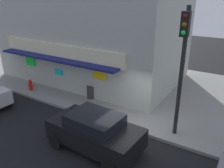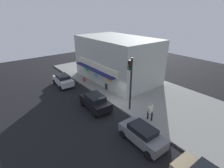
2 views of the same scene
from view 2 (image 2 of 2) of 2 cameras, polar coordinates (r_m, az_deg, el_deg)
ground_plane at (r=18.88m, az=0.40°, el=-7.37°), size 55.80×55.80×0.00m
sidewalk at (r=22.12m, az=11.12°, el=-2.73°), size 37.20×10.52×0.15m
corner_building at (r=25.12m, az=1.60°, el=8.73°), size 12.41×8.21×6.27m
traffic_light at (r=16.37m, az=6.36°, el=2.03°), size 0.32×0.58×5.62m
fire_hydrant at (r=24.86m, az=-9.55°, el=1.53°), size 0.47×0.23×0.76m
trash_can at (r=22.21m, az=-1.88°, el=-0.81°), size 0.48×0.48×0.79m
pedestrian at (r=16.22m, az=13.09°, el=-9.00°), size 0.60×0.62×1.78m
potted_plant_by_doorway at (r=23.57m, az=-1.02°, el=0.86°), size 0.56×0.56×0.82m
parked_car_silver at (r=24.55m, az=-16.52°, el=1.34°), size 3.99×2.12×1.58m
parked_car_grey at (r=13.89m, az=10.41°, el=-16.73°), size 4.01×2.00×1.53m
parked_car_black at (r=18.01m, az=-5.77°, el=-6.04°), size 4.04×2.28×1.61m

